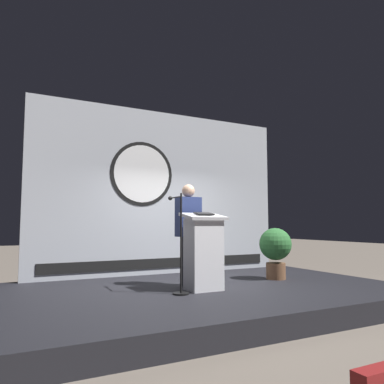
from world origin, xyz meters
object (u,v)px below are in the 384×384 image
object	(u,v)px
podium	(204,251)
microphone_stand	(179,258)
speaker_person	(188,233)
potted_plant	(275,248)

from	to	relation	value
podium	microphone_stand	size ratio (longest dim) A/B	0.82
podium	microphone_stand	xyz separation A→B (m)	(-0.46, -0.09, -0.07)
speaker_person	microphone_stand	xyz separation A→B (m)	(-0.43, -0.57, -0.34)
microphone_stand	potted_plant	world-z (taller)	microphone_stand
potted_plant	podium	bearing A→B (deg)	-167.24
speaker_person	microphone_stand	size ratio (longest dim) A/B	1.14
podium	speaker_person	size ratio (longest dim) A/B	0.72
speaker_person	microphone_stand	world-z (taller)	speaker_person
podium	potted_plant	xyz separation A→B (m)	(1.76, 0.40, -0.02)
speaker_person	microphone_stand	bearing A→B (deg)	-126.94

